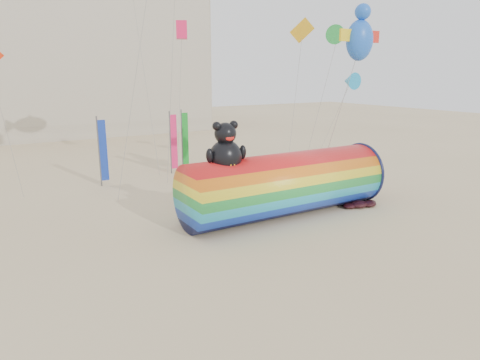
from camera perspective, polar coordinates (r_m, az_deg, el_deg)
ground at (r=22.98m, az=0.87°, el=-6.75°), size 160.00×160.00×0.00m
windsock_assembly at (r=25.18m, az=6.04°, el=-0.34°), size 12.68×3.86×5.85m
kite_handler at (r=28.98m, az=13.16°, el=-0.99°), size 0.68×0.52×1.66m
fabric_bundle at (r=27.95m, az=15.74°, el=-3.12°), size 2.62×1.35×0.41m
festival_banners at (r=35.43m, az=-11.18°, el=4.78°), size 8.22×2.39×5.20m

